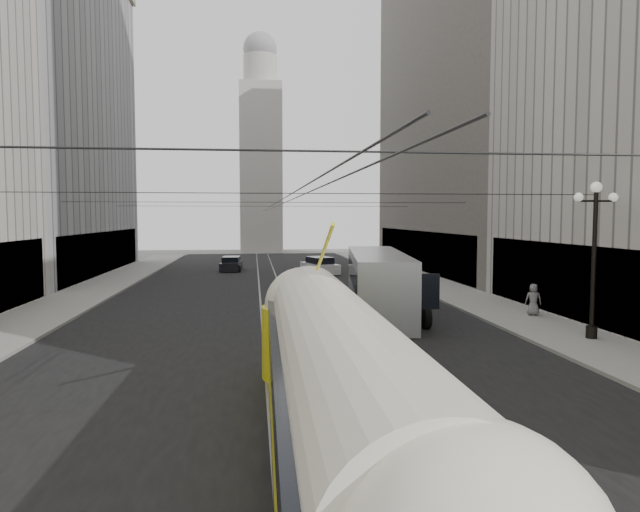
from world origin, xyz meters
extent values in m
cube|color=black|center=(0.00, 32.50, 0.00)|extent=(20.00, 85.00, 0.02)
cube|color=gray|center=(-12.00, 36.00, 0.07)|extent=(4.00, 72.00, 0.15)
cube|color=gray|center=(12.00, 36.00, 0.07)|extent=(4.00, 72.00, 0.15)
cube|color=gray|center=(-0.75, 32.50, 0.00)|extent=(0.12, 85.00, 0.04)
cube|color=gray|center=(0.75, 32.50, 0.00)|extent=(0.12, 85.00, 0.04)
cube|color=#999999|center=(-20.00, 48.00, 14.00)|extent=(12.00, 28.00, 28.00)
cube|color=black|center=(-14.05, 48.00, 2.00)|extent=(0.10, 25.20, 3.60)
cube|color=black|center=(14.05, 22.00, 2.00)|extent=(0.10, 18.00, 3.60)
cube|color=#514C47|center=(20.00, 48.00, 16.00)|extent=(12.00, 32.00, 32.00)
cube|color=black|center=(14.05, 48.00, 2.00)|extent=(0.10, 28.80, 3.60)
cube|color=#B2AFA8|center=(0.00, 80.00, 12.00)|extent=(6.00, 6.00, 24.00)
cylinder|color=#B2AFA8|center=(0.00, 80.00, 26.00)|extent=(4.80, 4.80, 4.00)
sphere|color=gray|center=(0.00, 80.00, 28.96)|extent=(4.80, 4.80, 4.80)
cylinder|color=black|center=(12.60, 18.00, 3.15)|extent=(0.18, 0.18, 6.00)
cylinder|color=black|center=(12.60, 18.00, 0.40)|extent=(0.44, 0.44, 0.50)
cylinder|color=black|center=(12.60, 18.00, 5.75)|extent=(1.60, 0.08, 0.08)
sphere|color=white|center=(12.60, 18.00, 6.30)|extent=(0.44, 0.44, 0.44)
sphere|color=white|center=(11.85, 18.00, 5.90)|extent=(0.36, 0.36, 0.36)
sphere|color=white|center=(13.35, 18.00, 5.90)|extent=(0.36, 0.36, 0.36)
cylinder|color=black|center=(0.00, 4.00, 6.00)|extent=(25.00, 0.03, 0.03)
cylinder|color=black|center=(0.00, 18.00, 6.00)|extent=(25.00, 0.03, 0.03)
cylinder|color=black|center=(0.00, 32.00, 6.00)|extent=(25.00, 0.03, 0.03)
cylinder|color=black|center=(0.00, 46.00, 6.00)|extent=(25.00, 0.03, 0.03)
cylinder|color=black|center=(0.00, 36.00, 5.80)|extent=(0.03, 72.00, 0.03)
cylinder|color=black|center=(0.40, 36.00, 5.80)|extent=(0.03, 72.00, 0.03)
cube|color=yellow|center=(0.50, 7.45, 1.04)|extent=(2.79, 13.92, 1.69)
cube|color=black|center=(0.50, 7.45, 0.25)|extent=(2.79, 13.51, 0.30)
cube|color=black|center=(0.50, 7.45, 2.13)|extent=(2.81, 13.72, 0.84)
cylinder|color=silver|center=(0.50, 7.45, 2.43)|extent=(2.49, 13.71, 2.28)
cylinder|color=yellow|center=(0.39, 14.29, 1.14)|extent=(2.58, 2.58, 2.28)
sphere|color=silver|center=(0.39, 14.29, 2.33)|extent=(2.38, 2.38, 2.38)
cube|color=#9D9FA2|center=(5.33, 25.66, 1.64)|extent=(4.36, 12.97, 3.18)
cube|color=black|center=(5.33, 25.66, 2.17)|extent=(4.32, 12.53, 1.17)
cube|color=black|center=(5.33, 19.35, 2.01)|extent=(2.43, 0.43, 1.48)
cylinder|color=black|center=(4.01, 21.40, 0.53)|extent=(0.30, 1.06, 1.06)
cylinder|color=black|center=(6.66, 21.40, 0.53)|extent=(0.30, 1.06, 1.06)
cylinder|color=black|center=(4.01, 29.93, 0.53)|extent=(0.30, 1.06, 1.06)
cylinder|color=black|center=(6.66, 29.93, 0.53)|extent=(0.30, 1.06, 1.06)
cube|color=white|center=(4.74, 46.86, 0.51)|extent=(3.22, 5.13, 0.85)
cube|color=black|center=(4.74, 46.86, 1.11)|extent=(2.39, 3.00, 0.80)
cylinder|color=black|center=(3.86, 45.24, 0.34)|extent=(0.22, 0.68, 0.68)
cylinder|color=black|center=(5.63, 45.24, 0.34)|extent=(0.22, 0.68, 0.68)
cylinder|color=black|center=(3.86, 48.48, 0.34)|extent=(0.22, 0.68, 0.68)
cylinder|color=black|center=(5.63, 48.48, 0.34)|extent=(0.22, 0.68, 0.68)
cube|color=black|center=(-3.24, 50.63, 0.45)|extent=(2.07, 4.37, 0.75)
cube|color=black|center=(-3.24, 50.63, 0.99)|extent=(1.71, 2.45, 0.71)
cylinder|color=black|center=(-4.02, 49.18, 0.30)|extent=(0.22, 0.60, 0.60)
cylinder|color=black|center=(-2.45, 49.18, 0.30)|extent=(0.22, 0.60, 0.60)
cylinder|color=black|center=(-4.02, 52.07, 0.30)|extent=(0.22, 0.60, 0.60)
cylinder|color=black|center=(-2.45, 52.07, 0.30)|extent=(0.22, 0.60, 0.60)
imported|color=slate|center=(12.84, 23.39, 0.95)|extent=(0.90, 0.71, 1.61)
camera|label=1|loc=(-1.12, -3.60, 5.14)|focal=32.00mm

